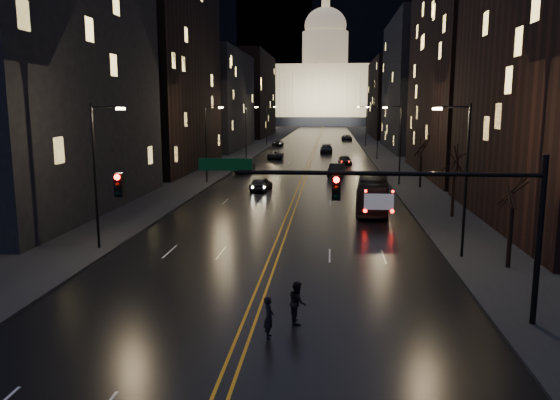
% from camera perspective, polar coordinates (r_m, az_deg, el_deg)
% --- Properties ---
extents(ground, '(900.00, 900.00, 0.00)m').
position_cam_1_polar(ground, '(23.69, -3.04, -12.13)').
color(ground, black).
rests_on(ground, ground).
extents(road, '(20.00, 320.00, 0.02)m').
position_cam_1_polar(road, '(152.04, 4.07, 6.41)').
color(road, black).
rests_on(road, ground).
extents(sidewalk_left, '(8.00, 320.00, 0.16)m').
position_cam_1_polar(sidewalk_left, '(152.98, -1.22, 6.48)').
color(sidewalk_left, black).
rests_on(sidewalk_left, ground).
extents(sidewalk_right, '(8.00, 320.00, 0.16)m').
position_cam_1_polar(sidewalk_right, '(152.38, 9.37, 6.34)').
color(sidewalk_right, black).
rests_on(sidewalk_right, ground).
extents(center_line, '(0.62, 320.00, 0.01)m').
position_cam_1_polar(center_line, '(152.04, 4.07, 6.41)').
color(center_line, orange).
rests_on(center_line, road).
extents(building_left_near, '(12.00, 28.00, 22.00)m').
position_cam_1_polar(building_left_near, '(50.06, -24.20, 11.41)').
color(building_left_near, black).
rests_on(building_left_near, ground).
extents(building_left_mid, '(12.00, 30.00, 28.00)m').
position_cam_1_polar(building_left_mid, '(79.70, -12.79, 13.24)').
color(building_left_mid, black).
rests_on(building_left_mid, ground).
extents(building_left_far, '(12.00, 34.00, 20.00)m').
position_cam_1_polar(building_left_far, '(116.31, -6.87, 10.26)').
color(building_left_far, black).
rests_on(building_left_far, ground).
extents(building_left_dist, '(12.00, 40.00, 24.00)m').
position_cam_1_polar(building_left_dist, '(163.59, -3.31, 10.85)').
color(building_left_dist, black).
rests_on(building_left_dist, ground).
extents(building_right_tall, '(12.00, 30.00, 38.00)m').
position_cam_1_polar(building_right_tall, '(74.61, 19.89, 17.03)').
color(building_right_tall, black).
rests_on(building_right_tall, ground).
extents(building_right_mid, '(12.00, 34.00, 26.00)m').
position_cam_1_polar(building_right_mid, '(115.20, 14.43, 11.53)').
color(building_right_mid, black).
rests_on(building_right_mid, ground).
extents(building_right_dist, '(12.00, 40.00, 22.00)m').
position_cam_1_polar(building_right_dist, '(162.74, 11.73, 10.32)').
color(building_right_dist, black).
rests_on(building_right_dist, ground).
extents(mountain_ridge, '(520.00, 60.00, 130.00)m').
position_cam_1_polar(mountain_ridge, '(407.32, 10.91, 17.51)').
color(mountain_ridge, black).
rests_on(mountain_ridge, ground).
extents(capitol, '(90.00, 50.00, 58.50)m').
position_cam_1_polar(capitol, '(271.90, 4.68, 11.48)').
color(capitol, black).
rests_on(capitol, ground).
extents(traffic_signal, '(17.29, 0.45, 7.00)m').
position_cam_1_polar(traffic_signal, '(22.22, 12.09, -0.10)').
color(traffic_signal, black).
rests_on(traffic_signal, ground).
extents(streetlamp_right_near, '(2.13, 0.25, 9.00)m').
position_cam_1_polar(streetlamp_right_near, '(32.85, 18.58, 2.71)').
color(streetlamp_right_near, black).
rests_on(streetlamp_right_near, ground).
extents(streetlamp_left_near, '(2.13, 0.25, 9.00)m').
position_cam_1_polar(streetlamp_left_near, '(34.92, -18.52, 3.10)').
color(streetlamp_left_near, black).
rests_on(streetlamp_left_near, ground).
extents(streetlamp_right_mid, '(2.13, 0.25, 9.00)m').
position_cam_1_polar(streetlamp_right_mid, '(62.33, 12.31, 6.09)').
color(streetlamp_right_mid, black).
rests_on(streetlamp_right_mid, ground).
extents(streetlamp_left_mid, '(2.13, 0.25, 9.00)m').
position_cam_1_polar(streetlamp_left_mid, '(63.44, -7.58, 6.29)').
color(streetlamp_left_mid, black).
rests_on(streetlamp_left_mid, ground).
extents(streetlamp_right_far, '(2.13, 0.25, 9.00)m').
position_cam_1_polar(streetlamp_right_far, '(92.14, 10.06, 7.28)').
color(streetlamp_right_far, black).
rests_on(streetlamp_right_far, ground).
extents(streetlamp_left_far, '(2.13, 0.25, 9.00)m').
position_cam_1_polar(streetlamp_left_far, '(92.90, -3.46, 7.43)').
color(streetlamp_left_far, black).
rests_on(streetlamp_left_far, ground).
extents(streetlamp_right_dist, '(2.13, 0.25, 9.00)m').
position_cam_1_polar(streetlamp_right_dist, '(122.04, 8.91, 7.88)').
color(streetlamp_right_dist, black).
rests_on(streetlamp_right_dist, ground).
extents(streetlamp_left_dist, '(2.13, 0.25, 9.00)m').
position_cam_1_polar(streetlamp_left_dist, '(122.62, -1.33, 8.00)').
color(streetlamp_left_dist, black).
rests_on(streetlamp_left_dist, ground).
extents(tree_right_near, '(2.40, 2.40, 6.65)m').
position_cam_1_polar(tree_right_near, '(31.60, 23.21, 1.14)').
color(tree_right_near, black).
rests_on(tree_right_near, ground).
extents(tree_right_mid, '(2.40, 2.40, 6.65)m').
position_cam_1_polar(tree_right_mid, '(45.03, 17.80, 3.81)').
color(tree_right_mid, black).
rests_on(tree_right_mid, ground).
extents(tree_right_far, '(2.40, 2.40, 6.65)m').
position_cam_1_polar(tree_right_far, '(60.69, 14.58, 5.38)').
color(tree_right_far, black).
rests_on(tree_right_far, ground).
extents(bus, '(3.31, 10.69, 2.93)m').
position_cam_1_polar(bus, '(47.30, 9.67, 0.66)').
color(bus, black).
rests_on(bus, ground).
extents(oncoming_car_a, '(2.30, 4.58, 1.50)m').
position_cam_1_polar(oncoming_car_a, '(57.67, -2.00, 1.70)').
color(oncoming_car_a, black).
rests_on(oncoming_car_a, ground).
extents(oncoming_car_b, '(2.11, 5.23, 1.69)m').
position_cam_1_polar(oncoming_car_b, '(73.42, -3.67, 3.49)').
color(oncoming_car_b, black).
rests_on(oncoming_car_b, ground).
extents(oncoming_car_c, '(2.52, 5.36, 1.48)m').
position_cam_1_polar(oncoming_car_c, '(92.65, -0.46, 4.75)').
color(oncoming_car_c, black).
rests_on(oncoming_car_c, ground).
extents(oncoming_car_d, '(2.43, 5.21, 1.47)m').
position_cam_1_polar(oncoming_car_d, '(122.87, -0.22, 5.98)').
color(oncoming_car_d, black).
rests_on(oncoming_car_d, ground).
extents(receding_car_a, '(2.43, 5.29, 1.68)m').
position_cam_1_polar(receding_car_a, '(69.53, 5.93, 3.11)').
color(receding_car_a, black).
rests_on(receding_car_a, ground).
extents(receding_car_b, '(2.19, 4.54, 1.50)m').
position_cam_1_polar(receding_car_b, '(83.68, 6.80, 4.15)').
color(receding_car_b, black).
rests_on(receding_car_b, ground).
extents(receding_car_c, '(2.36, 5.71, 1.65)m').
position_cam_1_polar(receding_car_c, '(104.45, 4.87, 5.33)').
color(receding_car_c, black).
rests_on(receding_car_c, ground).
extents(receding_car_d, '(2.75, 5.60, 1.53)m').
position_cam_1_polar(receding_car_d, '(144.39, 7.00, 6.48)').
color(receding_car_d, black).
rests_on(receding_car_d, ground).
extents(pedestrian_a, '(0.42, 0.62, 1.65)m').
position_cam_1_polar(pedestrian_a, '(21.43, -1.18, -12.17)').
color(pedestrian_a, black).
rests_on(pedestrian_a, ground).
extents(pedestrian_b, '(0.65, 0.94, 1.77)m').
position_cam_1_polar(pedestrian_b, '(22.82, 1.82, -10.62)').
color(pedestrian_b, black).
rests_on(pedestrian_b, ground).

